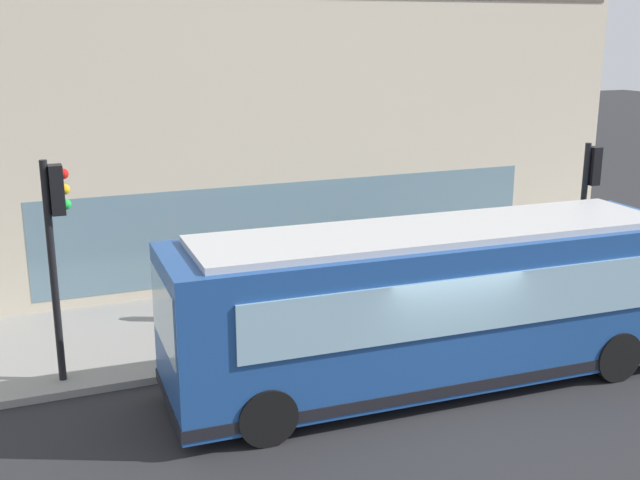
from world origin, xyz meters
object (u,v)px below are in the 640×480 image
object	(u,v)px
fire_hydrant	(418,279)
city_bus_nearside	(432,306)
traffic_light_down_block	(56,230)
pedestrian_by_light_pole	(406,266)
traffic_light_near_corner	(588,192)
pedestrian_near_building_entrance	(208,279)

from	to	relation	value
fire_hydrant	city_bus_nearside	bearing A→B (deg)	153.41
city_bus_nearside	traffic_light_down_block	xyz separation A→B (m)	(2.44, 6.42, 1.52)
fire_hydrant	pedestrian_by_light_pole	world-z (taller)	pedestrian_by_light_pole
traffic_light_down_block	fire_hydrant	distance (m)	9.17
city_bus_nearside	traffic_light_near_corner	world-z (taller)	traffic_light_near_corner
traffic_light_near_corner	city_bus_nearside	bearing A→B (deg)	113.30
fire_hydrant	pedestrian_near_building_entrance	world-z (taller)	pedestrian_near_building_entrance
pedestrian_near_building_entrance	city_bus_nearside	bearing A→B (deg)	-144.53
city_bus_nearside	traffic_light_near_corner	bearing A→B (deg)	-66.70
pedestrian_by_light_pole	pedestrian_near_building_entrance	size ratio (longest dim) A/B	1.00
traffic_light_down_block	pedestrian_by_light_pole	size ratio (longest dim) A/B	2.46
city_bus_nearside	fire_hydrant	bearing A→B (deg)	-26.59
traffic_light_near_corner	pedestrian_near_building_entrance	bearing A→B (deg)	76.85
traffic_light_near_corner	fire_hydrant	world-z (taller)	traffic_light_near_corner
city_bus_nearside	pedestrian_by_light_pole	distance (m)	3.98
traffic_light_down_block	pedestrian_near_building_entrance	bearing A→B (deg)	-58.22
fire_hydrant	traffic_light_down_block	bearing A→B (deg)	102.51
traffic_light_down_block	fire_hydrant	size ratio (longest dim) A/B	5.67
city_bus_nearside	traffic_light_down_block	size ratio (longest dim) A/B	2.41
pedestrian_by_light_pole	traffic_light_near_corner	bearing A→B (deg)	-107.09
traffic_light_near_corner	traffic_light_down_block	world-z (taller)	traffic_light_down_block
city_bus_nearside	pedestrian_near_building_entrance	size ratio (longest dim) A/B	5.91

